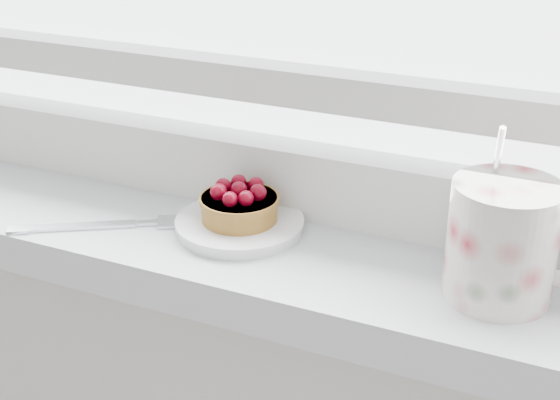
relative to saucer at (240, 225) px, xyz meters
The scene contains 4 objects.
saucer is the anchor object (origin of this frame).
raspberry_tart 0.02m from the saucer, behind, with size 0.08×0.08×0.04m.
floral_mug 0.25m from the saucer, ahead, with size 0.13×0.09×0.14m.
fork 0.12m from the saucer, 159.95° to the right, with size 0.19×0.12×0.00m.
Camera 1 is at (0.23, 1.31, 1.28)m, focal length 50.00 mm.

